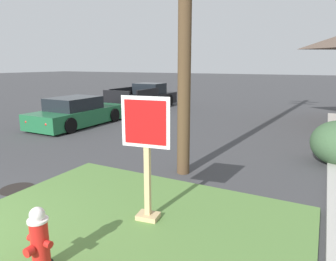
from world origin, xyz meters
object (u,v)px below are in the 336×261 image
object	(u,v)px
pickup_truck_black	(144,98)
parked_sedan_green	(77,113)
fire_hydrant	(40,241)
stop_sign	(147,160)
manhole_cover	(17,189)

from	to	relation	value
pickup_truck_black	parked_sedan_green	bearing A→B (deg)	-88.61
fire_hydrant	stop_sign	bearing A→B (deg)	73.36
parked_sedan_green	pickup_truck_black	distance (m)	5.70
fire_hydrant	pickup_truck_black	world-z (taller)	pickup_truck_black
manhole_cover	parked_sedan_green	distance (m)	6.96
parked_sedan_green	manhole_cover	bearing A→B (deg)	-56.65
pickup_truck_black	fire_hydrant	bearing A→B (deg)	-63.06
fire_hydrant	stop_sign	world-z (taller)	stop_sign
stop_sign	manhole_cover	xyz separation A→B (m)	(-3.23, -0.09, -1.11)
parked_sedan_green	pickup_truck_black	xyz separation A→B (m)	(-0.14, 5.69, 0.07)
stop_sign	parked_sedan_green	size ratio (longest dim) A/B	0.46
fire_hydrant	parked_sedan_green	size ratio (longest dim) A/B	0.19
fire_hydrant	manhole_cover	distance (m)	3.20
manhole_cover	parked_sedan_green	bearing A→B (deg)	123.35
stop_sign	fire_hydrant	bearing A→B (deg)	-106.64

